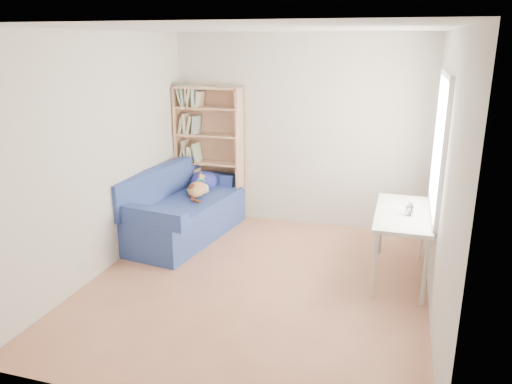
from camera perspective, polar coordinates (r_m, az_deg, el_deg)
ground at (r=5.42m, az=0.09°, el=-10.44°), size 4.00×4.00×0.00m
room_shell at (r=4.90m, az=1.34°, el=6.84°), size 3.54×4.04×2.62m
sofa at (r=6.63m, az=-8.42°, el=-2.14°), size 1.12×1.96×0.91m
bookshelf at (r=7.15m, az=-5.35°, el=3.77°), size 0.95×0.29×1.89m
desk at (r=5.54m, az=16.46°, el=-2.91°), size 0.58×1.26×0.75m
pen_cup at (r=5.41m, az=17.15°, el=-1.98°), size 0.08×0.08×0.16m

